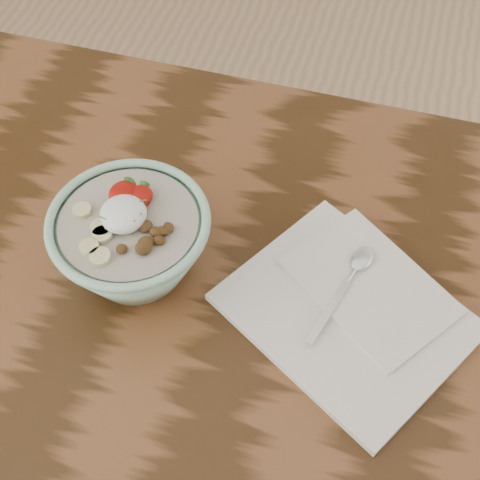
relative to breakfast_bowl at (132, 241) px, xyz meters
The scene contains 4 objects.
table 17.21cm from the breakfast_bowl, 146.46° to the right, with size 160.00×90.00×75.00cm.
breakfast_bowl is the anchor object (origin of this frame).
napkin 29.74cm from the breakfast_bowl, ahead, with size 36.84×34.89×1.78cm.
spoon 29.44cm from the breakfast_bowl, 13.01° to the left, with size 6.64×16.91×0.89cm.
Camera 1 is at (31.72, -41.19, 151.68)cm, focal length 50.00 mm.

